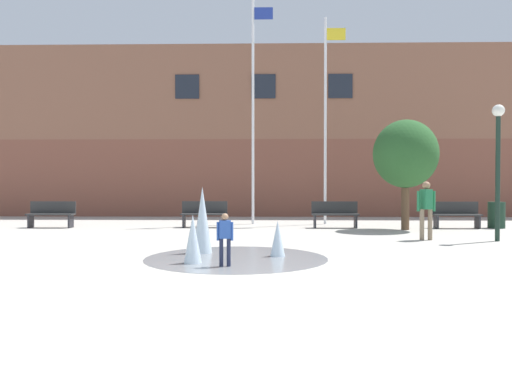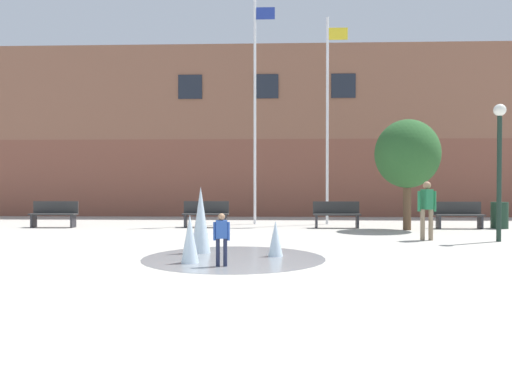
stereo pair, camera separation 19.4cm
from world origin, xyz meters
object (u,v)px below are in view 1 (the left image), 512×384
(adult_watching, at_px, (426,206))
(flagpole_right, at_px, (326,115))
(park_bench_under_left_flagpole, at_px, (204,214))
(flagpole_left, at_px, (254,104))
(park_bench_far_left, at_px, (52,214))
(child_with_pink_shirt, at_px, (225,235))
(trash_can, at_px, (496,215))
(park_bench_far_right, at_px, (456,214))
(park_bench_near_trashcan, at_px, (335,214))
(lamp_post_right_lane, at_px, (498,151))
(street_tree_near_building, at_px, (406,154))

(adult_watching, relative_size, flagpole_right, 0.20)
(park_bench_under_left_flagpole, height_order, flagpole_left, flagpole_left)
(park_bench_far_left, relative_size, adult_watching, 1.01)
(child_with_pink_shirt, xyz_separation_m, flagpole_left, (0.27, 9.66, 3.95))
(park_bench_far_left, height_order, trash_can, park_bench_far_left)
(adult_watching, bearing_deg, flagpole_left, -149.67)
(child_with_pink_shirt, xyz_separation_m, trash_can, (8.66, 8.10, -0.13))
(park_bench_far_right, bearing_deg, child_with_pink_shirt, -132.19)
(park_bench_near_trashcan, relative_size, trash_can, 1.78)
(park_bench_under_left_flagpole, height_order, park_bench_near_trashcan, same)
(adult_watching, xyz_separation_m, trash_can, (3.57, 3.68, -0.48))
(park_bench_far_right, distance_m, adult_watching, 4.19)
(park_bench_far_left, relative_size, park_bench_near_trashcan, 1.00)
(park_bench_far_right, height_order, flagpole_left, flagpole_left)
(child_with_pink_shirt, xyz_separation_m, lamp_post_right_lane, (6.90, 4.20, 1.81))
(flagpole_left, bearing_deg, park_bench_far_left, -166.35)
(park_bench_far_left, xyz_separation_m, trash_can, (15.37, 0.14, -0.03))
(park_bench_far_right, relative_size, trash_can, 1.78)
(flagpole_left, xyz_separation_m, street_tree_near_building, (5.08, -2.26, -2.03))
(lamp_post_right_lane, bearing_deg, park_bench_near_trashcan, 134.18)
(park_bench_under_left_flagpole, relative_size, flagpole_left, 0.19)
(child_with_pink_shirt, height_order, flagpole_left, flagpole_left)
(park_bench_under_left_flagpole, relative_size, park_bench_near_trashcan, 1.00)
(flagpole_right, relative_size, street_tree_near_building, 2.13)
(child_with_pink_shirt, bearing_deg, lamp_post_right_lane, -156.42)
(adult_watching, height_order, trash_can, adult_watching)
(park_bench_near_trashcan, xyz_separation_m, child_with_pink_shirt, (-3.12, -8.09, 0.10))
(park_bench_near_trashcan, distance_m, park_bench_far_right, 4.12)
(adult_watching, height_order, street_tree_near_building, street_tree_near_building)
(park_bench_under_left_flagpole, distance_m, flagpole_right, 5.91)
(park_bench_far_left, height_order, adult_watching, adult_watching)
(lamp_post_right_lane, xyz_separation_m, street_tree_near_building, (-1.55, 3.20, 0.11))
(flagpole_left, bearing_deg, adult_watching, -47.38)
(trash_can, bearing_deg, flagpole_right, 164.63)
(park_bench_near_trashcan, bearing_deg, park_bench_under_left_flagpole, 178.66)
(child_with_pink_shirt, distance_m, street_tree_near_building, 9.33)
(adult_watching, bearing_deg, street_tree_near_building, 162.71)
(trash_can, bearing_deg, adult_watching, -134.12)
(street_tree_near_building, bearing_deg, adult_watching, -95.00)
(trash_can, bearing_deg, lamp_post_right_lane, -114.20)
(street_tree_near_building, bearing_deg, lamp_post_right_lane, -64.10)
(park_bench_far_right, relative_size, adult_watching, 1.01)
(park_bench_far_left, xyz_separation_m, park_bench_near_trashcan, (9.84, 0.13, 0.00))
(park_bench_far_left, bearing_deg, park_bench_far_right, 0.11)
(park_bench_near_trashcan, xyz_separation_m, street_tree_near_building, (2.23, -0.69, 2.02))
(park_bench_under_left_flagpole, xyz_separation_m, park_bench_near_trashcan, (4.54, -0.11, 0.00))
(park_bench_far_right, xyz_separation_m, flagpole_left, (-6.97, 1.67, 4.05))
(adult_watching, relative_size, flagpole_left, 0.19)
(flagpole_right, distance_m, lamp_post_right_lane, 6.93)
(park_bench_far_left, bearing_deg, park_bench_near_trashcan, 0.73)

